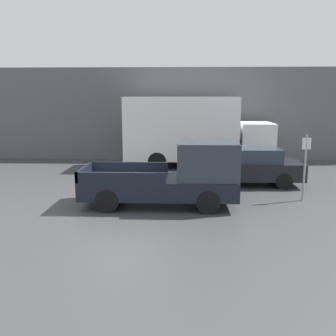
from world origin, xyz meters
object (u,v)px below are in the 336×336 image
Objects in this scene: car at (245,166)px; parking_sign at (305,164)px; delivery_truck at (192,130)px; pickup_truck at (176,176)px.

parking_sign is at bearing -56.45° from car.
delivery_truck reaches higher than car.
car is at bearing 48.89° from pickup_truck.
pickup_truck is at bearing -170.39° from parking_sign.
delivery_truck is (0.65, 7.12, 0.90)m from pickup_truck.
pickup_truck is 2.21× the size of parking_sign.
pickup_truck is 0.68× the size of delivery_truck.
delivery_truck is at bearing 119.38° from car.
pickup_truck is 1.12× the size of car.
delivery_truck reaches higher than pickup_truck.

